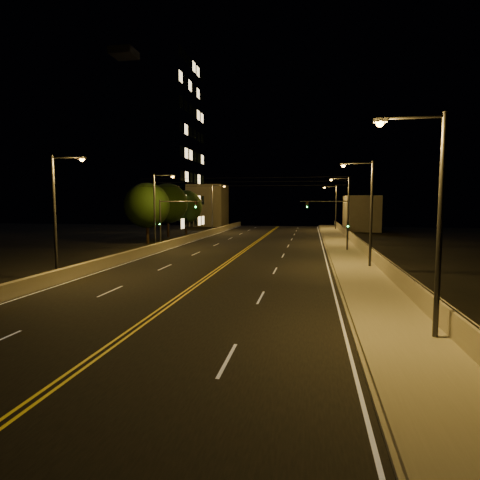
% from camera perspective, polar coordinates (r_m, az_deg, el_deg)
% --- Properties ---
extents(ground, '(160.00, 160.00, 0.00)m').
position_cam_1_polar(ground, '(14.32, -21.88, -16.63)').
color(ground, black).
rests_on(ground, ground).
extents(road, '(18.00, 120.00, 0.02)m').
position_cam_1_polar(road, '(32.46, -2.87, -4.00)').
color(road, black).
rests_on(road, ground).
extents(sidewalk, '(3.60, 120.00, 0.30)m').
position_cam_1_polar(sidewalk, '(31.84, 16.49, -4.14)').
color(sidewalk, gray).
rests_on(sidewalk, ground).
extents(curb, '(0.14, 120.00, 0.15)m').
position_cam_1_polar(curb, '(31.69, 13.12, -4.24)').
color(curb, gray).
rests_on(curb, ground).
extents(parapet_wall, '(0.30, 120.00, 1.00)m').
position_cam_1_polar(parapet_wall, '(31.97, 19.46, -3.01)').
color(parapet_wall, '#9D9483').
rests_on(parapet_wall, sidewalk).
extents(jersey_barrier, '(0.45, 120.00, 0.90)m').
position_cam_1_polar(jersey_barrier, '(35.52, -17.28, -2.71)').
color(jersey_barrier, '#9D9483').
rests_on(jersey_barrier, ground).
extents(distant_building_right, '(6.00, 10.00, 6.58)m').
position_cam_1_polar(distant_building_right, '(79.34, 16.84, 3.66)').
color(distant_building_right, slate).
rests_on(distant_building_right, ground).
extents(distant_building_left, '(8.00, 8.00, 9.32)m').
position_cam_1_polar(distant_building_left, '(91.78, -4.59, 4.92)').
color(distant_building_left, slate).
rests_on(distant_building_left, ground).
extents(parapet_rail, '(0.06, 120.00, 0.06)m').
position_cam_1_polar(parapet_rail, '(31.90, 19.49, -2.07)').
color(parapet_rail, black).
rests_on(parapet_rail, parapet_wall).
extents(lane_markings, '(17.32, 116.00, 0.00)m').
position_cam_1_polar(lane_markings, '(32.39, -2.90, -4.00)').
color(lane_markings, silver).
rests_on(lane_markings, road).
extents(streetlight_0, '(2.55, 0.28, 8.47)m').
position_cam_1_polar(streetlight_0, '(16.14, 25.63, 3.62)').
color(streetlight_0, '#2D2D33').
rests_on(streetlight_0, ground).
extents(streetlight_1, '(2.55, 0.28, 8.47)m').
position_cam_1_polar(streetlight_1, '(32.81, 17.68, 4.49)').
color(streetlight_1, '#2D2D33').
rests_on(streetlight_1, ground).
extents(streetlight_2, '(2.55, 0.28, 8.47)m').
position_cam_1_polar(streetlight_2, '(52.48, 14.83, 4.78)').
color(streetlight_2, '#2D2D33').
rests_on(streetlight_2, ground).
extents(streetlight_3, '(2.55, 0.28, 8.47)m').
position_cam_1_polar(streetlight_3, '(78.15, 13.28, 4.93)').
color(streetlight_3, '#2D2D33').
rests_on(streetlight_3, ground).
extents(streetlight_4, '(2.55, 0.28, 8.47)m').
position_cam_1_polar(streetlight_4, '(30.22, -24.44, 4.21)').
color(streetlight_4, '#2D2D33').
rests_on(streetlight_4, ground).
extents(streetlight_5, '(2.55, 0.28, 8.47)m').
position_cam_1_polar(streetlight_5, '(46.13, -11.72, 4.79)').
color(streetlight_5, '#2D2D33').
rests_on(streetlight_5, ground).
extents(streetlight_6, '(2.55, 0.28, 8.47)m').
position_cam_1_polar(streetlight_6, '(71.75, -3.73, 5.04)').
color(streetlight_6, '#2D2D33').
rests_on(streetlight_6, ground).
extents(traffic_signal_right, '(5.11, 0.31, 5.61)m').
position_cam_1_polar(traffic_signal_right, '(43.59, 13.70, 2.97)').
color(traffic_signal_right, '#2D2D33').
rests_on(traffic_signal_right, ground).
extents(traffic_signal_left, '(5.11, 0.31, 5.61)m').
position_cam_1_polar(traffic_signal_left, '(46.33, -10.07, 3.17)').
color(traffic_signal_left, '#2D2D33').
rests_on(traffic_signal_left, ground).
extents(overhead_wires, '(22.00, 0.03, 0.83)m').
position_cam_1_polar(overhead_wires, '(41.40, 0.06, 8.28)').
color(overhead_wires, black).
extents(building_tower, '(24.00, 15.00, 31.32)m').
position_cam_1_polar(building_tower, '(74.30, -15.86, 12.71)').
color(building_tower, slate).
rests_on(building_tower, ground).
extents(tree_0, '(5.77, 5.77, 7.81)m').
position_cam_1_polar(tree_0, '(52.67, -13.08, 4.81)').
color(tree_0, black).
rests_on(tree_0, ground).
extents(tree_1, '(6.06, 6.06, 8.22)m').
position_cam_1_polar(tree_1, '(62.22, -10.25, 5.15)').
color(tree_1, black).
rests_on(tree_1, ground).
extents(tree_2, '(5.43, 5.43, 7.36)m').
position_cam_1_polar(tree_2, '(67.43, -7.73, 4.74)').
color(tree_2, black).
rests_on(tree_2, ground).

